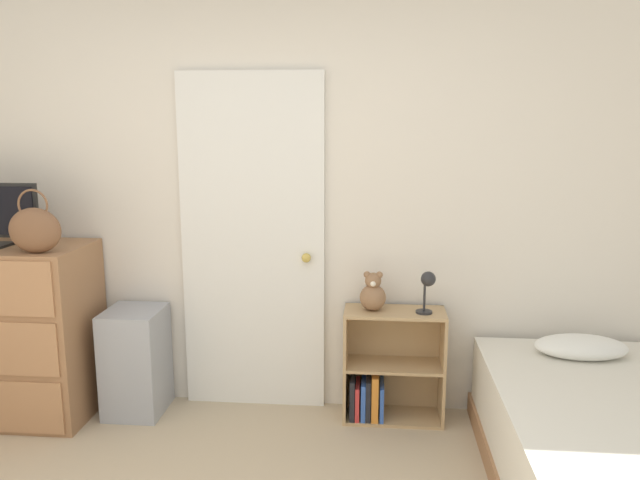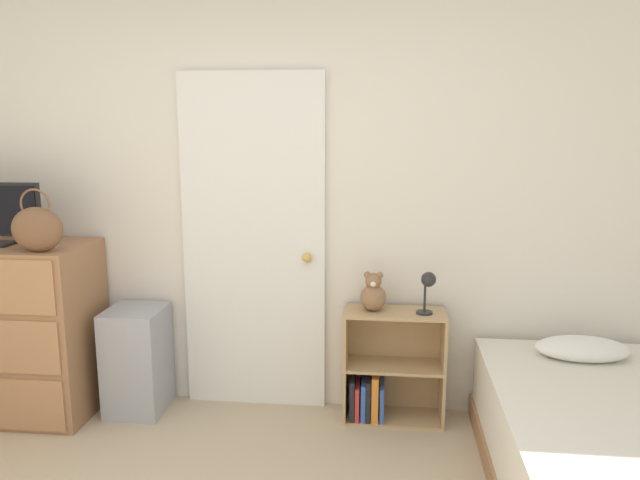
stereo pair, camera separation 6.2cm
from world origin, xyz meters
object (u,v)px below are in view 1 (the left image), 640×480
(dresser, at_px, (12,331))
(storage_bin, at_px, (136,361))
(bed, at_px, (627,466))
(handbag, at_px, (35,230))
(teddy_bear, at_px, (373,294))
(bookshelf, at_px, (385,374))
(desk_lamp, at_px, (427,284))

(dresser, xyz_separation_m, storage_bin, (0.71, 0.09, -0.20))
(bed, bearing_deg, handbag, 169.73)
(handbag, height_order, storage_bin, handbag)
(bed, bearing_deg, teddy_bear, 143.12)
(bed, bearing_deg, dresser, 167.75)
(handbag, bearing_deg, storage_bin, 32.77)
(dresser, distance_m, bed, 3.35)
(bookshelf, bearing_deg, dresser, -176.09)
(dresser, distance_m, teddy_bear, 2.15)
(dresser, distance_m, bookshelf, 2.23)
(teddy_bear, bearing_deg, storage_bin, -177.98)
(dresser, bearing_deg, storage_bin, 7.48)
(bookshelf, relative_size, teddy_bear, 2.88)
(dresser, bearing_deg, bookshelf, 3.91)
(storage_bin, bearing_deg, desk_lamp, 0.44)
(storage_bin, relative_size, bookshelf, 0.96)
(dresser, height_order, storage_bin, dresser)
(teddy_bear, bearing_deg, bed, -36.88)
(dresser, height_order, teddy_bear, dresser)
(storage_bin, distance_m, teddy_bear, 1.49)
(storage_bin, height_order, desk_lamp, desk_lamp)
(storage_bin, relative_size, desk_lamp, 2.60)
(teddy_bear, bearing_deg, desk_lamp, -6.84)
(teddy_bear, height_order, bed, teddy_bear)
(handbag, relative_size, desk_lamp, 1.42)
(handbag, relative_size, storage_bin, 0.55)
(handbag, relative_size, bookshelf, 0.53)
(handbag, distance_m, bookshelf, 2.14)
(handbag, height_order, bed, handbag)
(storage_bin, height_order, bed, storage_bin)
(bookshelf, bearing_deg, desk_lamp, -11.22)
(dresser, height_order, bookshelf, dresser)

